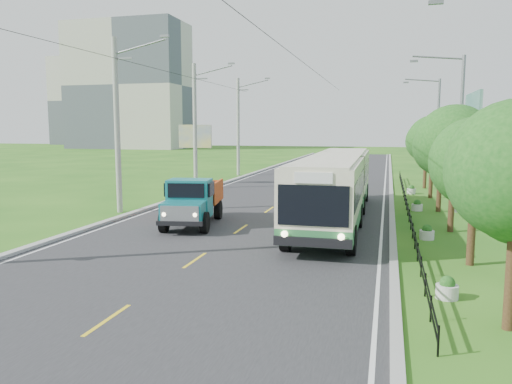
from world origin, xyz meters
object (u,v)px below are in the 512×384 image
at_px(pole_near, 118,125).
at_px(tree_fourth, 442,151).
at_px(tree_back, 427,144).
at_px(tree_fifth, 433,143).
at_px(billboard_left, 195,140).
at_px(planter_far, 411,190).
at_px(dump_truck, 193,198).
at_px(pole_mid, 195,126).
at_px(planter_mid, 417,206).
at_px(tree_second, 476,167).
at_px(billboard_right, 472,122).
at_px(planter_front, 447,289).
at_px(pole_far, 239,126).
at_px(tree_third, 455,148).
at_px(streetlight_far, 436,128).
at_px(planter_near, 427,233).
at_px(bus, 336,182).
at_px(streetlight_mid, 458,128).

bearing_deg(pole_near, tree_fourth, 15.84).
height_order(tree_fourth, tree_back, tree_back).
relative_size(tree_fifth, billboard_left, 1.12).
relative_size(tree_fifth, tree_back, 1.05).
height_order(planter_far, dump_truck, dump_truck).
bearing_deg(billboard_left, pole_mid, -67.58).
bearing_deg(planter_mid, pole_near, -163.48).
xyz_separation_m(tree_second, dump_truck, (-12.52, 4.35, -2.15)).
bearing_deg(pole_near, billboard_right, 28.14).
distance_m(tree_second, planter_front, 5.40).
bearing_deg(tree_fourth, pole_far, 133.85).
relative_size(tree_third, streetlight_far, 0.66).
bearing_deg(planter_near, bus, 140.97).
height_order(pole_far, tree_back, pole_far).
bearing_deg(bus, pole_far, 117.51).
height_order(tree_third, tree_fifth, tree_third).
bearing_deg(streetlight_far, pole_far, 165.19).
relative_size(pole_near, billboard_left, 1.92).
height_order(pole_mid, tree_back, pole_mid).
relative_size(pole_mid, tree_second, 1.89).
height_order(pole_near, planter_near, pole_near).
distance_m(pole_far, planter_far, 20.70).
distance_m(pole_far, streetlight_mid, 26.80).
xyz_separation_m(tree_second, planter_mid, (-1.26, 11.86, -3.23)).
xyz_separation_m(tree_back, bus, (-5.65, -16.58, -1.59)).
distance_m(tree_third, planter_near, 4.46).
bearing_deg(dump_truck, bus, 14.77).
distance_m(streetlight_far, bus, 19.73).
bearing_deg(billboard_left, pole_far, 82.17).
height_order(planter_mid, billboard_left, billboard_left).
relative_size(pole_near, planter_far, 14.93).
bearing_deg(pole_mid, pole_near, -90.00).
relative_size(billboard_left, billboard_right, 0.71).
distance_m(tree_back, billboard_right, 6.82).
relative_size(pole_mid, tree_fifth, 1.72).
relative_size(pole_near, bus, 0.56).
bearing_deg(streetlight_far, pole_near, -134.86).
bearing_deg(pole_far, tree_second, -59.58).
distance_m(planter_far, dump_truck, 19.20).
bearing_deg(streetlight_far, bus, -109.26).
height_order(tree_back, planter_near, tree_back).
bearing_deg(billboard_left, tree_fourth, -26.99).
bearing_deg(tree_third, streetlight_far, 87.73).
bearing_deg(streetlight_far, planter_mid, -98.30).
bearing_deg(pole_mid, tree_second, -46.15).
relative_size(tree_second, planter_front, 7.91).
bearing_deg(planter_mid, pole_mid, 157.46).
relative_size(billboard_left, bus, 0.29).
distance_m(tree_second, bus, 9.45).
bearing_deg(tree_fifth, bus, -118.13).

